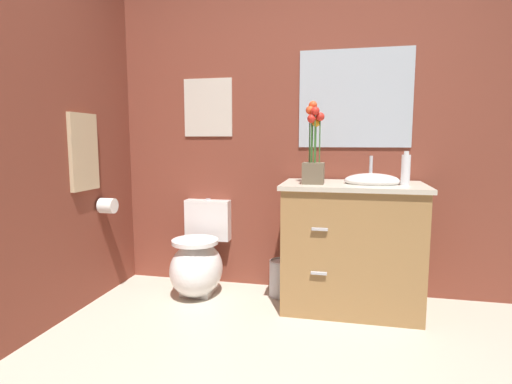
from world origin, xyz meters
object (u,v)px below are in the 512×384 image
Objects in this scene: toilet at (199,262)px; hanging_towel at (84,152)px; wall_mirror at (355,99)px; wall_poster at (208,108)px; flower_vase at (314,156)px; soap_bottle at (406,169)px; toilet_paper_roll at (108,206)px; trash_bin at (281,278)px; vanity_cabinet at (352,245)px.

hanging_towel is (-0.67, -0.36, 0.83)m from toilet.
wall_poster is at bearing 180.00° from wall_mirror.
flower_vase is 0.59m from soap_bottle.
soap_bottle is at bearing 3.34° from flower_vase.
wall_mirror is 1.54× the size of hanging_towel.
toilet is at bearing 28.26° from hanging_towel.
hanging_towel is at bearing -108.49° from toilet_paper_roll.
flower_vase reaches higher than trash_bin.
hanging_towel reaches higher than toilet_paper_roll.
wall_mirror reaches higher than vanity_cabinet.
vanity_cabinet is at bearing -12.30° from trash_bin.
soap_bottle is 0.80× the size of trash_bin.
flower_vase is 0.61m from wall_mirror.
flower_vase is 2.00× the size of trash_bin.
wall_mirror reaches higher than toilet.
trash_bin is 1.42m from wall_mirror.
hanging_towel is at bearing -172.19° from soap_bottle.
trash_bin is 0.52× the size of hanging_towel.
flower_vase is 1.55m from hanging_towel.
soap_bottle is at bearing 3.48° from toilet_paper_roll.
hanging_towel is (-1.53, -0.26, 0.03)m from flower_vase.
toilet_paper_roll is (0.06, 0.16, -0.39)m from hanging_towel.
vanity_cabinet reaches higher than trash_bin.
toilet_paper_roll is (-1.73, -0.17, 0.24)m from vanity_cabinet.
toilet is at bearing 178.65° from vanity_cabinet.
hanging_towel is 4.73× the size of toilet_paper_roll.
soap_bottle is at bearing -2.85° from toilet.
wall_poster is 0.86× the size of hanging_towel.
flower_vase is at bearing 3.53° from toilet_paper_roll.
hanging_towel is (-0.67, -0.63, -0.33)m from wall_poster.
soap_bottle is 1.54m from wall_poster.
trash_bin is at bearing 12.72° from toilet_paper_roll.
trash_bin is at bearing 18.96° from hanging_towel.
toilet is 1.18m from flower_vase.
wall_mirror is at bearing 20.47° from trash_bin.
vanity_cabinet is 0.66m from flower_vase.
soap_bottle reaches higher than toilet.
wall_poster is at bearing 166.73° from soap_bottle.
toilet_paper_roll is at bearing -174.40° from vanity_cabinet.
wall_poster is (-0.62, 0.19, 1.27)m from trash_bin.
vanity_cabinet is at bearing 10.59° from hanging_towel.
vanity_cabinet is at bearing 16.75° from flower_vase.
wall_poster reaches higher than flower_vase.
wall_poster is at bearing 90.00° from toilet.
trash_bin is 1.65m from hanging_towel.
flower_vase is (0.85, -0.11, 0.80)m from toilet.
toilet_paper_roll is at bearing -162.33° from toilet.
vanity_cabinet is at bearing -89.47° from wall_mirror.
vanity_cabinet is 9.50× the size of toilet_paper_roll.
soap_bottle is 0.67m from wall_mirror.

